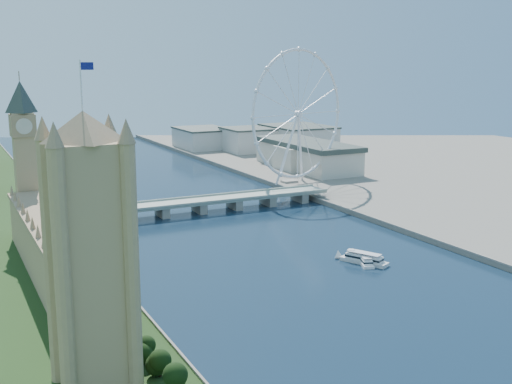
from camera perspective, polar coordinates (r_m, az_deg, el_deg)
ground at (r=260.96m, az=20.91°, el=-15.29°), size 2000.00×2000.00×0.00m
tree_row at (r=238.46m, az=-8.39°, el=-15.00°), size 7.52×167.52×18.38m
victoria_tower at (r=221.33m, az=-14.58°, el=-4.56°), size 28.16×28.16×112.00m
parliament_range at (r=341.31m, az=-17.22°, el=-5.37°), size 24.00×200.00×70.00m
big_ben at (r=437.33m, az=-19.96°, el=4.50°), size 20.02×20.02×110.00m
westminster_bridge at (r=499.01m, az=-5.08°, el=-1.06°), size 220.00×22.00×9.50m
london_eye at (r=591.27m, az=3.77°, el=6.88°), size 113.60×39.12×124.30m
county_hall at (r=691.42m, az=4.51°, el=1.88°), size 54.00×144.00×35.00m
city_skyline at (r=752.40m, az=-9.60°, el=3.84°), size 505.00×280.00×32.00m
tour_boat_near at (r=378.95m, az=9.58°, el=-6.26°), size 21.20×31.51×6.92m
tour_boat_far at (r=378.60m, az=9.57°, el=-6.28°), size 14.62×25.98×5.55m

